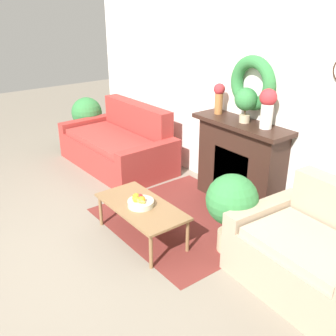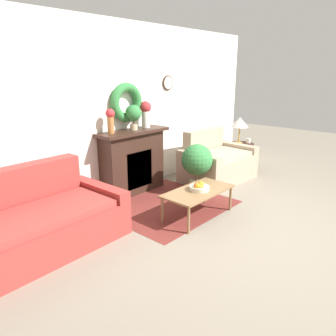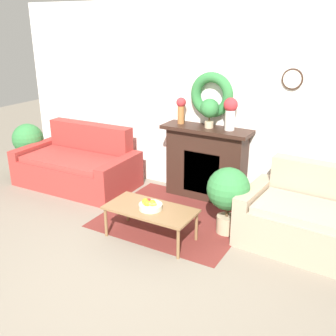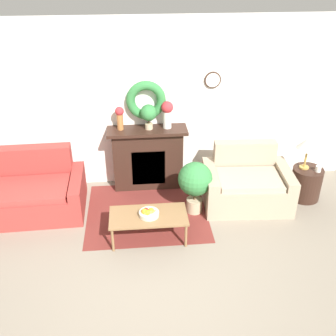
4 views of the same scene
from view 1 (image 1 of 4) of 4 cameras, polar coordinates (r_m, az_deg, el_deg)
ground_plane at (r=3.87m, az=-16.44°, el=-15.05°), size 16.00×16.00×0.00m
floor_rug at (r=4.58m, az=2.63°, el=-7.37°), size 1.80×1.62×0.01m
wall_back at (r=4.69m, az=12.75°, el=10.71°), size 6.80×0.20×2.70m
fireplace at (r=4.79m, az=10.37°, el=0.73°), size 1.26×0.41×1.04m
couch_left at (r=5.95m, az=-7.06°, el=3.25°), size 1.84×1.04×0.90m
loveseat_right at (r=3.66m, az=20.56°, el=-12.01°), size 1.36×0.98×0.90m
coffee_table at (r=4.09m, az=-3.91°, el=-5.85°), size 1.05×0.52×0.39m
fruit_bowl at (r=4.04m, az=-4.08°, el=-4.93°), size 0.27×0.27×0.12m
vase_on_mantel_left at (r=4.84m, az=7.42°, el=10.30°), size 0.14×0.14×0.37m
vase_on_mantel_right at (r=4.36m, az=14.24°, el=8.79°), size 0.19×0.19×0.43m
potted_plant_on_mantel at (r=4.52m, az=11.23°, el=9.58°), size 0.26×0.26×0.40m
potted_plant_floor_by_couch at (r=6.86m, az=-11.67°, el=7.43°), size 0.51×0.51×0.82m
potted_plant_floor_by_loveseat at (r=3.84m, az=9.23°, el=-5.11°), size 0.51×0.51×0.82m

